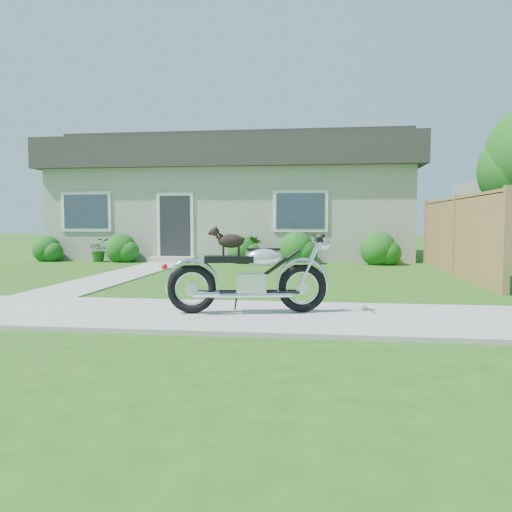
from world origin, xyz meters
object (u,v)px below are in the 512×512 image
(potted_plant_right, at_px, (255,249))
(motorcycle_with_dog, at_px, (250,275))
(house, at_px, (237,198))
(fence, at_px, (456,236))
(potted_plant_left, at_px, (99,250))

(potted_plant_right, relative_size, motorcycle_with_dog, 0.38)
(house, bearing_deg, motorcycle_with_dog, -79.66)
(fence, relative_size, potted_plant_left, 8.92)
(house, relative_size, potted_plant_right, 15.05)
(house, xyz_separation_m, fence, (6.30, -6.24, -1.22))
(house, distance_m, fence, 8.96)
(fence, bearing_deg, potted_plant_left, 164.63)
(house, height_order, motorcycle_with_dog, house)
(potted_plant_left, distance_m, motorcycle_with_dog, 10.42)
(potted_plant_left, bearing_deg, fence, -15.37)
(house, height_order, potted_plant_left, house)
(house, height_order, potted_plant_right, house)
(potted_plant_right, bearing_deg, house, 108.29)
(fence, relative_size, motorcycle_with_dog, 3.00)
(fence, bearing_deg, motorcycle_with_dog, -126.03)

